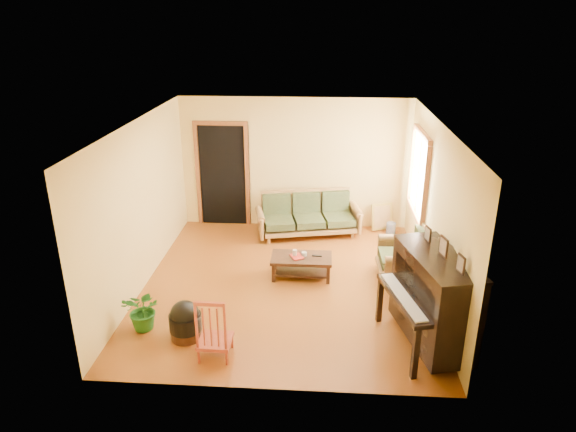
# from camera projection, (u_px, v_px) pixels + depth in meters

# --- Properties ---
(floor) EXTENTS (5.00, 5.00, 0.00)m
(floor) POSITION_uv_depth(u_px,v_px,m) (286.00, 284.00, 8.29)
(floor) COLOR #68310D
(floor) RESTS_ON ground
(doorway) EXTENTS (1.08, 0.16, 2.05)m
(doorway) POSITION_uv_depth(u_px,v_px,m) (223.00, 176.00, 10.30)
(doorway) COLOR black
(doorway) RESTS_ON floor
(window) EXTENTS (0.12, 1.36, 1.46)m
(window) POSITION_uv_depth(u_px,v_px,m) (419.00, 174.00, 8.80)
(window) COLOR white
(window) RESTS_ON right_wall
(sofa) EXTENTS (2.10, 1.22, 0.84)m
(sofa) POSITION_uv_depth(u_px,v_px,m) (309.00, 215.00, 9.96)
(sofa) COLOR olive
(sofa) RESTS_ON floor
(coffee_table) EXTENTS (0.99, 0.54, 0.36)m
(coffee_table) POSITION_uv_depth(u_px,v_px,m) (301.00, 267.00, 8.46)
(coffee_table) COLOR black
(coffee_table) RESTS_ON floor
(armchair) EXTENTS (0.88, 0.92, 0.89)m
(armchair) POSITION_uv_depth(u_px,v_px,m) (402.00, 253.00, 8.31)
(armchair) COLOR olive
(armchair) RESTS_ON floor
(piano) EXTENTS (1.18, 1.62, 1.28)m
(piano) POSITION_uv_depth(u_px,v_px,m) (433.00, 301.00, 6.56)
(piano) COLOR black
(piano) RESTS_ON floor
(footstool) EXTENTS (0.46, 0.46, 0.41)m
(footstool) POSITION_uv_depth(u_px,v_px,m) (186.00, 325.00, 6.84)
(footstool) COLOR black
(footstool) RESTS_ON floor
(red_chair) EXTENTS (0.42, 0.46, 0.88)m
(red_chair) POSITION_uv_depth(u_px,v_px,m) (214.00, 326.00, 6.40)
(red_chair) COLOR maroon
(red_chair) RESTS_ON floor
(leaning_frame) EXTENTS (0.44, 0.24, 0.57)m
(leaning_frame) POSITION_uv_depth(u_px,v_px,m) (382.00, 216.00, 10.24)
(leaning_frame) COLOR #B3973B
(leaning_frame) RESTS_ON floor
(ceramic_crock) EXTENTS (0.22, 0.22, 0.23)m
(ceramic_crock) POSITION_uv_depth(u_px,v_px,m) (391.00, 228.00, 10.12)
(ceramic_crock) COLOR #2F488F
(ceramic_crock) RESTS_ON floor
(potted_plant) EXTENTS (0.63, 0.58, 0.59)m
(potted_plant) POSITION_uv_depth(u_px,v_px,m) (144.00, 310.00, 7.00)
(potted_plant) COLOR #1C5518
(potted_plant) RESTS_ON floor
(book) EXTENTS (0.26, 0.29, 0.02)m
(book) POSITION_uv_depth(u_px,v_px,m) (292.00, 258.00, 8.33)
(book) COLOR #A02015
(book) RESTS_ON coffee_table
(candle) EXTENTS (0.07, 0.07, 0.12)m
(candle) POSITION_uv_depth(u_px,v_px,m) (295.00, 253.00, 8.38)
(candle) COLOR silver
(candle) RESTS_ON coffee_table
(glass_jar) EXTENTS (0.11, 0.11, 0.06)m
(glass_jar) POSITION_uv_depth(u_px,v_px,m) (304.00, 254.00, 8.42)
(glass_jar) COLOR silver
(glass_jar) RESTS_ON coffee_table
(remote) EXTENTS (0.17, 0.06, 0.02)m
(remote) POSITION_uv_depth(u_px,v_px,m) (317.00, 256.00, 8.41)
(remote) COLOR black
(remote) RESTS_ON coffee_table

